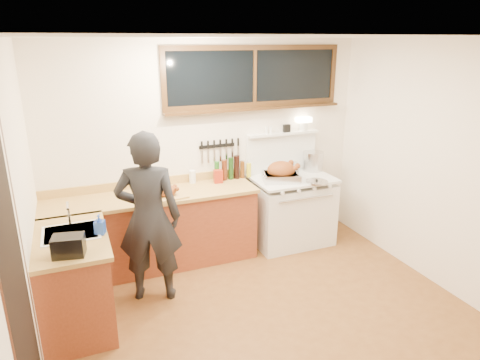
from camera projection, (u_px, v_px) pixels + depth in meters
name	position (u px, v px, depth m)	size (l,w,h in m)	color
ground_plane	(268.00, 318.00, 4.17)	(4.00, 3.50, 0.02)	brown
room_shell	(272.00, 154.00, 3.65)	(4.10, 3.60, 2.65)	white
counter_back	(154.00, 230.00, 5.02)	(2.44, 0.64, 1.00)	maroon
counter_left	(75.00, 281.00, 3.97)	(0.64, 1.09, 0.90)	maroon
sink_unit	(72.00, 238.00, 3.92)	(0.50, 0.45, 0.37)	white
vintage_stove	(291.00, 208.00, 5.62)	(1.02, 0.74, 1.61)	white
back_window	(255.00, 84.00, 5.25)	(2.32, 0.13, 0.77)	black
left_doorway	(19.00, 295.00, 2.63)	(0.02, 1.04, 2.17)	black
knife_strip	(219.00, 147.00, 5.32)	(0.52, 0.03, 0.28)	black
man	(149.00, 218.00, 4.26)	(0.75, 0.61, 1.78)	black
soap_bottle	(100.00, 224.00, 3.86)	(0.11, 0.11, 0.19)	blue
toaster	(69.00, 246.00, 3.47)	(0.27, 0.21, 0.17)	black
cutting_board	(168.00, 193.00, 4.77)	(0.44, 0.36, 0.14)	tan
roast_turkey	(281.00, 173.00, 5.32)	(0.53, 0.45, 0.25)	silver
stockpot	(313.00, 161.00, 5.74)	(0.34, 0.34, 0.26)	silver
saucepan	(291.00, 167.00, 5.72)	(0.18, 0.29, 0.12)	silver
pot_lid	(317.00, 182.00, 5.27)	(0.36, 0.36, 0.04)	silver
coffee_tin	(218.00, 176.00, 5.25)	(0.12, 0.10, 0.16)	maroon
pitcher	(192.00, 177.00, 5.25)	(0.10, 0.10, 0.16)	white
bottle_cluster	(232.00, 169.00, 5.37)	(0.49, 0.07, 0.30)	black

